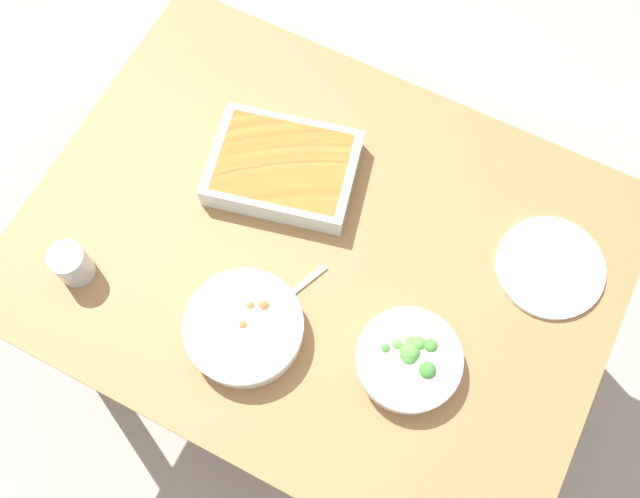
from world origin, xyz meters
The scene contains 8 objects.
ground_plane centered at (0.00, 0.00, 0.00)m, with size 6.00×6.00×0.00m, color #9E9389.
dining_table centered at (0.00, 0.00, 0.65)m, with size 1.20×0.90×0.74m.
stew_bowl centered at (0.05, 0.22, 0.77)m, with size 0.23×0.23×0.06m.
broccoli_bowl centered at (-0.26, 0.13, 0.77)m, with size 0.20×0.20×0.07m.
baking_dish centered at (0.15, -0.12, 0.77)m, with size 0.34×0.28×0.06m.
drink_cup centered at (0.41, 0.26, 0.78)m, with size 0.07×0.07×0.08m.
side_plate centered at (-0.43, -0.17, 0.75)m, with size 0.22×0.22×0.01m, color white.
spoon_by_stew centered at (0.01, 0.13, 0.74)m, with size 0.09×0.17×0.01m.
Camera 1 is at (-0.24, 0.48, 2.12)m, focal length 40.58 mm.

